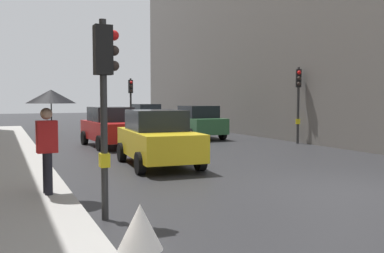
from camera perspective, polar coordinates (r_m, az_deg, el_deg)
The scene contains 11 objects.
ground_plane at distance 10.51m, azimuth 20.06°, elevation -8.09°, with size 120.00×120.00×0.00m, color #28282B.
building_facade_right at distance 28.71m, azimuth 18.23°, elevation 11.62°, with size 12.00×35.45×12.32m, color slate.
traffic_light_near_left at distance 7.45m, azimuth -11.64°, elevation 5.79°, with size 0.43×0.24×3.46m.
traffic_light_mid_street at distance 20.67m, azimuth 14.11°, elevation 4.64°, with size 0.37×0.44×3.61m.
traffic_light_far_median at distance 27.36m, azimuth -8.23°, elevation 4.20°, with size 0.25×0.43×3.43m.
car_green_estate at distance 22.88m, azimuth 0.65°, elevation 0.61°, with size 2.08×4.23×1.76m.
car_white_compact at distance 31.33m, azimuth -6.33°, elevation 1.41°, with size 2.16×4.27×1.76m.
car_yellow_taxi at distance 13.46m, azimuth -4.65°, elevation -1.56°, with size 2.25×4.32×1.76m.
car_red_sedan at distance 19.20m, azimuth -10.78°, elevation -0.05°, with size 2.20×4.29×1.76m.
pedestrian_with_umbrella at distance 9.13m, azimuth -18.57°, elevation 1.84°, with size 1.00×1.00×2.14m.
warning_sign_triangle at distance 6.12m, azimuth -6.99°, elevation -13.23°, with size 0.64×0.64×0.65m, color silver.
Camera 1 is at (-7.22, -7.33, 2.10)m, focal length 39.69 mm.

